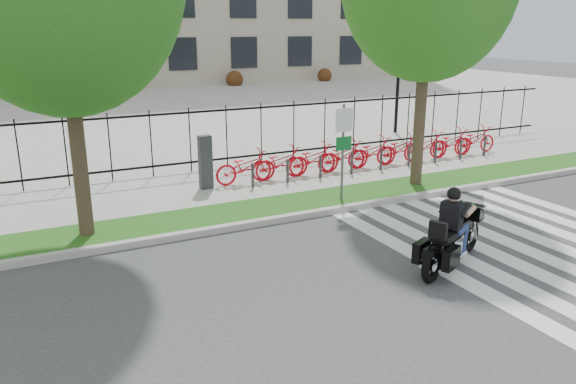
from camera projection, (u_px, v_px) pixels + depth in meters
name	position (u px, v px, depth m)	size (l,w,h in m)	color
ground	(353.00, 298.00, 9.72)	(120.00, 120.00, 0.00)	#39393C
curb	(257.00, 223.00, 13.20)	(60.00, 0.20, 0.15)	#A7A39D
grass_verge	(244.00, 212.00, 13.93)	(60.00, 1.50, 0.15)	#1B4C13
sidewalk	(210.00, 188.00, 16.07)	(60.00, 3.50, 0.15)	gray
plaza	(105.00, 110.00, 31.10)	(80.00, 34.00, 0.10)	gray
crosswalk_stripes	(546.00, 250.00, 11.80)	(5.70, 8.00, 0.01)	silver
iron_fence	(190.00, 140.00, 17.26)	(30.00, 0.06, 2.00)	black
lamp_post_right	(399.00, 59.00, 23.39)	(1.06, 0.70, 4.25)	black
bike_share_station	(370.00, 152.00, 18.00)	(11.09, 0.86, 1.50)	#2D2D33
sign_pole_regulatory	(343.00, 140.00, 14.28)	(0.50, 0.09, 2.50)	#59595B
motorcycle_rider	(453.00, 234.00, 10.84)	(2.37, 1.38, 1.97)	black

